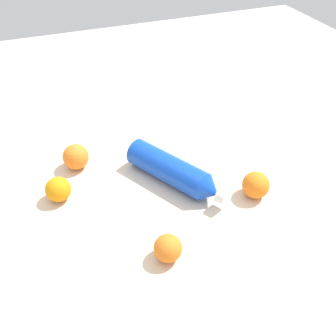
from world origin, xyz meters
The scene contains 6 objects.
ground_plane centered at (0.00, 0.00, 0.00)m, with size 2.40×2.40×0.00m, color beige.
water_bottle centered at (-0.03, 0.00, 0.04)m, with size 0.29×0.21×0.08m.
orange_0 centered at (-0.15, -0.18, 0.04)m, with size 0.07×0.07×0.07m, color orange.
orange_1 centered at (-0.25, 0.10, 0.03)m, with size 0.06×0.06×0.06m, color orange.
orange_2 centered at (0.02, 0.30, 0.03)m, with size 0.07×0.07×0.07m, color orange.
orange_3 centered at (0.13, 0.23, 0.04)m, with size 0.07×0.07×0.07m, color orange.
Camera 1 is at (-0.71, 0.27, 0.68)m, focal length 39.06 mm.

